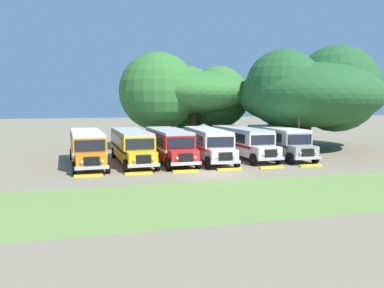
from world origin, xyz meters
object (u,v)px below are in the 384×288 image
object	(u,v)px
broad_shade_tree	(188,94)
secondary_tree	(310,93)
parked_bus_slot_0	(87,146)
parked_bus_slot_3	(207,143)
parked_bus_slot_1	(132,145)
utility_pole	(299,115)
parked_bus_slot_5	(278,140)
parked_bus_slot_2	(169,143)
parked_bus_slot_4	(242,141)

from	to	relation	value
broad_shade_tree	secondary_tree	size ratio (longest dim) A/B	0.90
parked_bus_slot_0	parked_bus_slot_3	distance (m)	10.65
parked_bus_slot_3	broad_shade_tree	size ratio (longest dim) A/B	0.67
parked_bus_slot_1	utility_pole	xyz separation A→B (m)	(16.39, 0.33, 2.42)
parked_bus_slot_0	parked_bus_slot_1	xyz separation A→B (m)	(3.77, 0.08, 0.00)
parked_bus_slot_3	utility_pole	bearing A→B (deg)	95.27
parked_bus_slot_0	parked_bus_slot_5	distance (m)	17.97
parked_bus_slot_2	parked_bus_slot_3	distance (m)	3.56
secondary_tree	utility_pole	world-z (taller)	secondary_tree
parked_bus_slot_2	parked_bus_slot_3	bearing A→B (deg)	85.02
parked_bus_slot_5	utility_pole	world-z (taller)	utility_pole
parked_bus_slot_0	parked_bus_slot_5	world-z (taller)	same
parked_bus_slot_1	utility_pole	distance (m)	16.57
parked_bus_slot_0	utility_pole	size ratio (longest dim) A/B	1.46
parked_bus_slot_4	parked_bus_slot_5	bearing A→B (deg)	81.70
parked_bus_slot_3	parked_bus_slot_2	bearing A→B (deg)	-90.56
parked_bus_slot_3	parked_bus_slot_5	xyz separation A→B (m)	(7.31, 0.50, 0.00)
parked_bus_slot_4	utility_pole	distance (m)	6.29
parked_bus_slot_2	utility_pole	xyz separation A→B (m)	(13.06, 0.25, 2.42)
parked_bus_slot_5	utility_pole	size ratio (longest dim) A/B	1.45
parked_bus_slot_0	utility_pole	bearing A→B (deg)	87.70
parked_bus_slot_0	parked_bus_slot_2	world-z (taller)	same
parked_bus_slot_5	parked_bus_slot_0	bearing A→B (deg)	-87.09
secondary_tree	parked_bus_slot_3	bearing A→B (deg)	-156.51
parked_bus_slot_4	broad_shade_tree	size ratio (longest dim) A/B	0.67
secondary_tree	utility_pole	size ratio (longest dim) A/B	2.41
secondary_tree	broad_shade_tree	bearing A→B (deg)	158.21
utility_pole	parked_bus_slot_1	bearing A→B (deg)	-178.85
parked_bus_slot_5	parked_bus_slot_2	bearing A→B (deg)	-87.00
parked_bus_slot_4	broad_shade_tree	bearing A→B (deg)	-168.57
parked_bus_slot_4	secondary_tree	distance (m)	12.67
parked_bus_slot_3	utility_pole	distance (m)	9.82
parked_bus_slot_1	broad_shade_tree	world-z (taller)	broad_shade_tree
parked_bus_slot_2	parked_bus_slot_5	distance (m)	10.87
parked_bus_slot_4	parked_bus_slot_2	bearing A→B (deg)	-87.61
parked_bus_slot_5	utility_pole	bearing A→B (deg)	89.97
parked_bus_slot_4	broad_shade_tree	xyz separation A→B (m)	(-2.67, 10.57, 4.64)
parked_bus_slot_2	secondary_tree	world-z (taller)	secondary_tree
secondary_tree	parked_bus_slot_4	bearing A→B (deg)	-153.08
parked_bus_slot_2	utility_pole	size ratio (longest dim) A/B	1.45
parked_bus_slot_2	utility_pole	distance (m)	13.28
parked_bus_slot_0	parked_bus_slot_1	distance (m)	3.77
parked_bus_slot_1	broad_shade_tree	bearing A→B (deg)	142.17
parked_bus_slot_4	parked_bus_slot_5	size ratio (longest dim) A/B	1.00
parked_bus_slot_1	parked_bus_slot_3	xyz separation A→B (m)	(6.88, -0.11, 0.00)
parked_bus_slot_2	secondary_tree	size ratio (longest dim) A/B	0.60
parked_bus_slot_4	parked_bus_slot_5	world-z (taller)	same
parked_bus_slot_2	parked_bus_slot_5	size ratio (longest dim) A/B	1.00
broad_shade_tree	utility_pole	xyz separation A→B (m)	(8.46, -10.98, -2.22)
parked_bus_slot_1	broad_shade_tree	xyz separation A→B (m)	(7.92, 11.31, 4.64)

